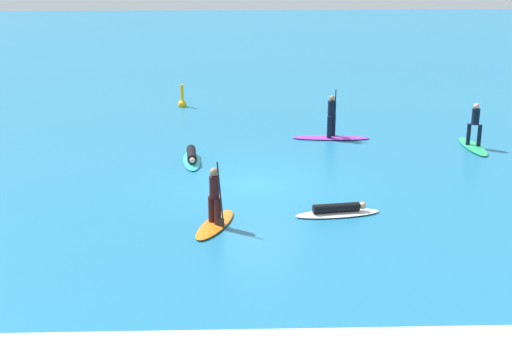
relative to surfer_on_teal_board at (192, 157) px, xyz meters
name	(u,v)px	position (x,y,z in m)	size (l,w,h in m)	color
ground_plane	(256,184)	(2.35, -2.73, -0.17)	(120.00, 120.00, 0.00)	#1E6B93
surfer_on_teal_board	(192,157)	(0.00, 0.00, 0.00)	(0.86, 2.67, 0.45)	#33C6CC
surfer_on_orange_board	(215,213)	(1.02, -6.49, 0.25)	(1.50, 2.57, 2.05)	orange
surfer_on_white_board	(338,211)	(4.78, -5.69, -0.04)	(2.72, 1.08, 0.38)	white
surfer_on_green_board	(474,138)	(11.24, 1.53, 0.25)	(0.79, 2.78, 1.84)	#23B266
surfer_on_purple_board	(331,128)	(5.69, 3.06, 0.29)	(3.29, 0.97, 2.12)	purple
marker_buoy	(182,102)	(-0.95, 9.28, 0.05)	(0.43, 0.43, 1.22)	yellow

